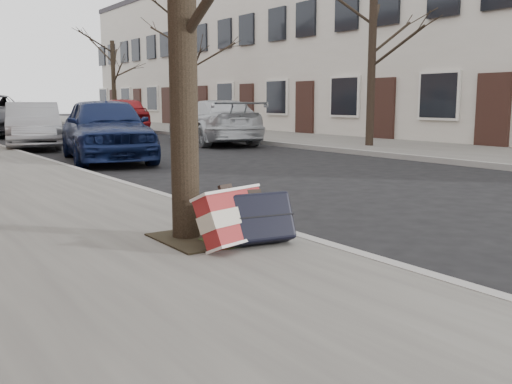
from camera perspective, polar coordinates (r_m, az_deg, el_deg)
ground at (r=5.65m, az=19.65°, el=-5.14°), size 120.00×120.00×0.00m
far_sidewalk at (r=21.96m, az=-0.77°, el=5.73°), size 4.00×70.00×0.12m
house_far at (r=26.14m, az=7.98°, el=13.95°), size 6.70×40.00×7.20m
dirt_patch at (r=5.16m, az=-4.85°, el=-4.52°), size 0.85×0.85×0.02m
suitcase_red at (r=4.78m, az=-2.22°, el=-2.61°), size 0.71×0.50×0.50m
suitcase_navy at (r=4.85m, az=0.19°, el=-2.61°), size 0.65×0.44×0.47m
car_near_front at (r=13.34m, az=-14.78°, el=6.16°), size 2.57×4.54×1.46m
car_near_mid at (r=17.63m, az=-21.40°, el=6.24°), size 2.24×4.20×1.31m
car_far_front at (r=18.16m, az=-4.25°, el=6.99°), size 2.79×5.00×1.37m
car_far_back at (r=24.86m, az=-13.24°, el=7.51°), size 2.80×4.79×1.53m
tree_far_a at (r=16.27m, az=11.51°, el=12.87°), size 0.22×0.22×4.69m
tree_far_b at (r=24.65m, az=-6.65°, el=11.73°), size 0.23×0.23×4.77m
tree_far_c at (r=32.54m, az=-14.05°, el=10.57°), size 0.23×0.23×4.45m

